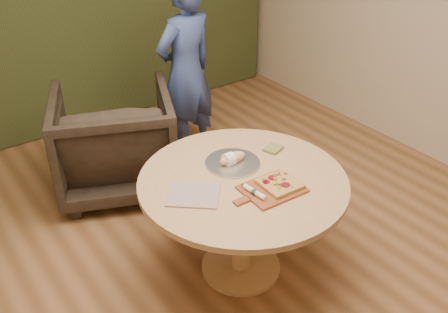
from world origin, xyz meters
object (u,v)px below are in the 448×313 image
object	(u,v)px
pedestal_table	(242,197)
flatbread_pizza	(280,184)
bread_roll	(231,159)
cutlery_roll	(255,192)
serving_tray	(233,163)
armchair	(114,137)
pizza_paddle	(271,190)
person_standing	(186,72)

from	to	relation	value
pedestal_table	flatbread_pizza	size ratio (longest dim) A/B	5.69
flatbread_pizza	bread_roll	distance (m)	0.39
cutlery_roll	serving_tray	size ratio (longest dim) A/B	0.56
serving_tray	armchair	bearing A→B (deg)	102.51
bread_roll	armchair	world-z (taller)	armchair
flatbread_pizza	pizza_paddle	bearing A→B (deg)	176.23
cutlery_roll	serving_tray	bearing A→B (deg)	67.06
pizza_paddle	armchair	distance (m)	1.67
armchair	bread_roll	bearing A→B (deg)	125.55
armchair	serving_tray	bearing A→B (deg)	125.93
pedestal_table	armchair	world-z (taller)	armchair
pedestal_table	serving_tray	xyz separation A→B (m)	(0.05, 0.17, 0.15)
flatbread_pizza	pedestal_table	bearing A→B (deg)	120.24
cutlery_roll	armchair	world-z (taller)	armchair
pizza_paddle	serving_tray	bearing A→B (deg)	93.22
person_standing	bread_roll	bearing A→B (deg)	59.31
pizza_paddle	flatbread_pizza	distance (m)	0.07
serving_tray	armchair	size ratio (longest dim) A/B	0.37
pizza_paddle	bread_roll	distance (m)	0.38
flatbread_pizza	person_standing	xyz separation A→B (m)	(0.42, 1.71, 0.06)
pedestal_table	flatbread_pizza	world-z (taller)	flatbread_pizza
pedestal_table	cutlery_roll	world-z (taller)	cutlery_roll
armchair	person_standing	world-z (taller)	person_standing
bread_roll	pizza_paddle	bearing A→B (deg)	-87.91
bread_roll	flatbread_pizza	bearing A→B (deg)	-78.17
flatbread_pizza	person_standing	size ratio (longest dim) A/B	0.14
pizza_paddle	cutlery_roll	xyz separation A→B (m)	(-0.11, 0.01, 0.02)
pizza_paddle	bread_roll	bearing A→B (deg)	94.57
serving_tray	bread_roll	size ratio (longest dim) A/B	1.84
armchair	person_standing	size ratio (longest dim) A/B	0.57
pizza_paddle	serving_tray	world-z (taller)	serving_tray
cutlery_roll	serving_tray	distance (m)	0.38
pedestal_table	bread_roll	bearing A→B (deg)	76.94
serving_tray	bread_roll	distance (m)	0.04
cutlery_roll	bread_roll	world-z (taller)	bread_roll
pedestal_table	serving_tray	distance (m)	0.23
serving_tray	person_standing	xyz separation A→B (m)	(0.49, 1.33, 0.08)
flatbread_pizza	cutlery_roll	size ratio (longest dim) A/B	1.15
pedestal_table	person_standing	world-z (taller)	person_standing
cutlery_roll	pizza_paddle	bearing A→B (deg)	-12.46
serving_tray	bread_roll	xyz separation A→B (m)	(-0.01, -0.00, 0.04)
bread_roll	pedestal_table	bearing A→B (deg)	-103.06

